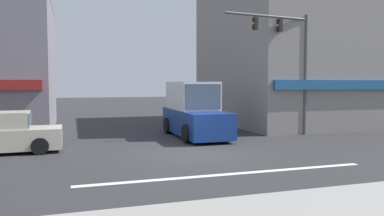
# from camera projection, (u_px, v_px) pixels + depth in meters

# --- Properties ---
(ground_plane) EXTENTS (120.00, 120.00, 0.00)m
(ground_plane) POSITION_uv_depth(u_px,v_px,m) (194.00, 153.00, 14.34)
(ground_plane) COLOR #2B2B2D
(lane_marking_stripe) EXTENTS (9.00, 0.24, 0.01)m
(lane_marking_stripe) POSITION_uv_depth(u_px,v_px,m) (231.00, 174.00, 11.02)
(lane_marking_stripe) COLOR silver
(lane_marking_stripe) RESTS_ON ground
(building_right_corner) EXTENTS (11.96, 11.51, 10.01)m
(building_right_corner) POSITION_uv_depth(u_px,v_px,m) (304.00, 50.00, 25.80)
(building_right_corner) COLOR gray
(building_right_corner) RESTS_ON ground
(traffic_light_mast) EXTENTS (4.86, 0.71, 6.20)m
(traffic_light_mast) POSITION_uv_depth(u_px,v_px,m) (290.00, 54.00, 18.94)
(traffic_light_mast) COLOR #47474C
(traffic_light_mast) RESTS_ON ground
(box_truck_crossing_rightbound) EXTENTS (2.24, 5.60, 2.75)m
(box_truck_crossing_rightbound) POSITION_uv_depth(u_px,v_px,m) (194.00, 112.00, 18.85)
(box_truck_crossing_rightbound) COLOR navy
(box_truck_crossing_rightbound) RESTS_ON ground
(sedan_approaching_near) EXTENTS (4.12, 1.92, 1.58)m
(sedan_approaching_near) POSITION_uv_depth(u_px,v_px,m) (5.00, 135.00, 14.35)
(sedan_approaching_near) COLOR #B7B29E
(sedan_approaching_near) RESTS_ON ground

